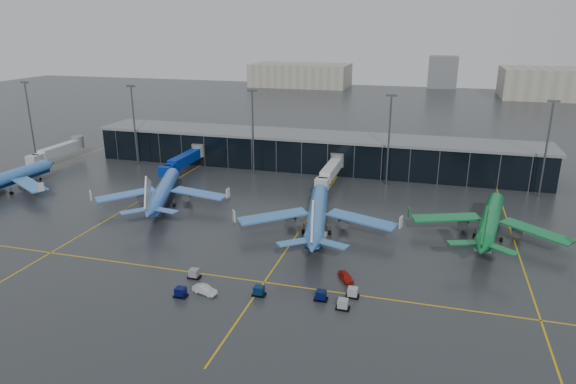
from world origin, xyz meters
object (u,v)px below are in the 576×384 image
(airliner_klm_west, at_px, (6,171))
(service_van_white, at_px, (205,290))
(baggage_carts, at_px, (273,292))
(airliner_arkefly, at_px, (163,182))
(mobile_airstair, at_px, (321,234))
(service_van_red, at_px, (346,277))
(airliner_klm_near, at_px, (317,203))
(airliner_aer_lingus, at_px, (492,210))

(airliner_klm_west, distance_m, service_van_white, 83.61)
(baggage_carts, relative_size, service_van_white, 6.82)
(airliner_arkefly, height_order, mobile_airstair, airliner_arkefly)
(airliner_klm_west, distance_m, baggage_carts, 93.03)
(service_van_white, bearing_deg, service_van_red, -47.74)
(baggage_carts, relative_size, mobile_airstair, 8.91)
(service_van_white, bearing_deg, baggage_carts, -62.21)
(airliner_klm_near, bearing_deg, mobile_airstair, -75.04)
(airliner_klm_west, height_order, service_van_white, airliner_klm_west)
(airliner_klm_west, distance_m, airliner_klm_near, 87.13)
(airliner_klm_west, bearing_deg, service_van_white, -23.43)
(airliner_klm_near, relative_size, service_van_white, 9.25)
(airliner_aer_lingus, relative_size, service_van_white, 8.64)
(airliner_arkefly, bearing_deg, service_van_red, -47.44)
(airliner_klm_near, height_order, service_van_white, airliner_klm_near)
(airliner_klm_west, relative_size, airliner_klm_near, 0.92)
(service_van_red, height_order, service_van_white, service_van_white)
(baggage_carts, height_order, service_van_red, baggage_carts)
(airliner_klm_near, height_order, mobile_airstair, airliner_klm_near)
(airliner_arkefly, distance_m, airliner_klm_near, 41.42)
(airliner_klm_west, bearing_deg, baggage_carts, -18.96)
(airliner_klm_near, xyz_separation_m, baggage_carts, (-0.65, -30.08, -5.64))
(airliner_klm_west, relative_size, service_van_red, 9.05)
(mobile_airstair, distance_m, service_van_white, 32.19)
(service_van_white, bearing_deg, airliner_aer_lingus, -35.25)
(airliner_aer_lingus, distance_m, baggage_carts, 52.53)
(airliner_klm_near, xyz_separation_m, airliner_aer_lingus, (36.27, 6.92, -0.42))
(service_van_red, distance_m, service_van_white, 24.85)
(airliner_klm_near, distance_m, mobile_airstair, 6.76)
(airliner_klm_west, xyz_separation_m, mobile_airstair, (88.62, -7.49, -5.14))
(airliner_arkefly, bearing_deg, airliner_aer_lingus, -18.57)
(airliner_klm_west, relative_size, baggage_carts, 1.25)
(baggage_carts, bearing_deg, airliner_arkefly, 138.09)
(airliner_arkefly, height_order, airliner_aer_lingus, airliner_arkefly)
(airliner_klm_west, xyz_separation_m, airliner_arkefly, (46.06, 2.02, 0.10))
(airliner_arkefly, relative_size, service_van_red, 9.21)
(airliner_arkefly, relative_size, baggage_carts, 1.27)
(airliner_aer_lingus, bearing_deg, service_van_red, -123.11)
(airliner_arkefly, bearing_deg, airliner_klm_west, 163.34)
(baggage_carts, xyz_separation_m, service_van_red, (10.79, 8.71, -0.04))
(airliner_arkefly, bearing_deg, mobile_airstair, -31.77)
(airliner_klm_west, xyz_separation_m, airliner_aer_lingus, (123.30, 2.83, 0.07))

